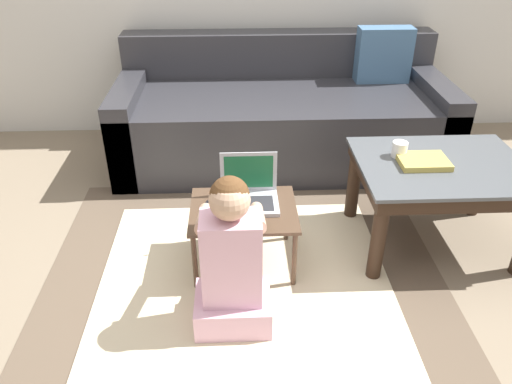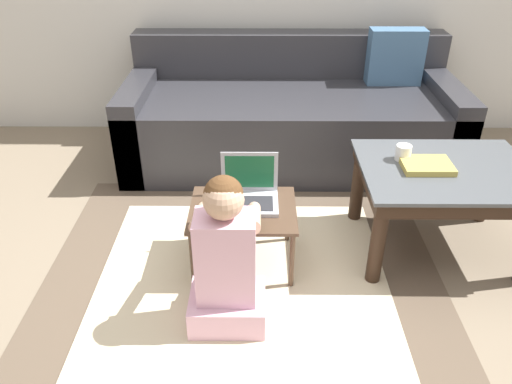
# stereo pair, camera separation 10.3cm
# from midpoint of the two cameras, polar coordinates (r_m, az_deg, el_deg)

# --- Properties ---
(ground_plane) EXTENTS (16.00, 16.00, 0.00)m
(ground_plane) POSITION_cam_midpoint_polar(r_m,az_deg,el_deg) (2.44, 0.39, -9.56)
(ground_plane) COLOR #7F705B
(area_rug) EXTENTS (1.90, 1.95, 0.01)m
(area_rug) POSITION_cam_midpoint_polar(r_m,az_deg,el_deg) (2.37, -2.51, -11.02)
(area_rug) COLOR brown
(area_rug) RESTS_ON ground_plane
(couch) EXTENTS (2.15, 0.94, 0.83)m
(couch) POSITION_cam_midpoint_polar(r_m,az_deg,el_deg) (3.42, 2.19, 8.66)
(couch) COLOR #2D2D33
(couch) RESTS_ON ground_plane
(coffee_table) EXTENTS (0.81, 0.64, 0.47)m
(coffee_table) POSITION_cam_midpoint_polar(r_m,az_deg,el_deg) (2.59, 19.22, 1.57)
(coffee_table) COLOR #4C5156
(coffee_table) RESTS_ON ground_plane
(laptop_desk) EXTENTS (0.50, 0.40, 0.32)m
(laptop_desk) POSITION_cam_midpoint_polar(r_m,az_deg,el_deg) (2.35, -2.70, -2.70)
(laptop_desk) COLOR #4C3828
(laptop_desk) RESTS_ON ground_plane
(laptop) EXTENTS (0.27, 0.22, 0.23)m
(laptop) POSITION_cam_midpoint_polar(r_m,az_deg,el_deg) (2.36, -2.03, -0.42)
(laptop) COLOR #B7BCC6
(laptop) RESTS_ON laptop_desk
(computer_mouse) EXTENTS (0.06, 0.10, 0.03)m
(computer_mouse) POSITION_cam_midpoint_polar(r_m,az_deg,el_deg) (2.34, -6.48, -1.53)
(computer_mouse) COLOR black
(computer_mouse) RESTS_ON laptop_desk
(person_seated) EXTENTS (0.32, 0.42, 0.71)m
(person_seated) POSITION_cam_midpoint_polar(r_m,az_deg,el_deg) (2.02, -4.28, -8.07)
(person_seated) COLOR #E5B2CC
(person_seated) RESTS_ON ground_plane
(cup_on_table) EXTENTS (0.07, 0.07, 0.08)m
(cup_on_table) POSITION_cam_midpoint_polar(r_m,az_deg,el_deg) (2.54, 14.97, 4.72)
(cup_on_table) COLOR white
(cup_on_table) RESTS_ON coffee_table
(book_on_table) EXTENTS (0.23, 0.18, 0.03)m
(book_on_table) POSITION_cam_midpoint_polar(r_m,az_deg,el_deg) (2.51, 17.44, 3.36)
(book_on_table) COLOR tan
(book_on_table) RESTS_ON coffee_table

